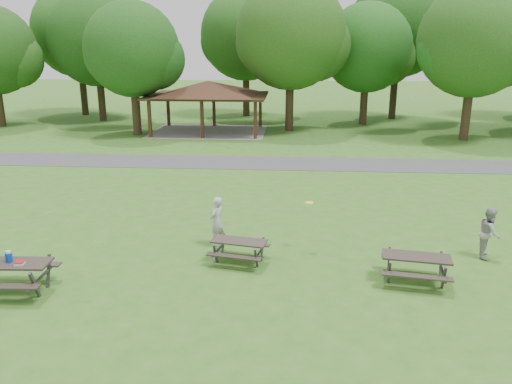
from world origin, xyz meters
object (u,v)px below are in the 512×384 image
object	(u,v)px
picnic_table_middle	(239,246)
frisbee_thrower	(217,222)
picnic_table_near	(3,264)
frisbee_catcher	(489,233)

from	to	relation	value
picnic_table_middle	frisbee_thrower	bearing A→B (deg)	124.84
picnic_table_near	frisbee_catcher	world-z (taller)	frisbee_catcher
picnic_table_near	picnic_table_middle	world-z (taller)	picnic_table_near
picnic_table_near	frisbee_thrower	xyz separation A→B (m)	(5.10, 3.58, 0.03)
picnic_table_near	frisbee_catcher	bearing A→B (deg)	13.62
picnic_table_middle	frisbee_thrower	size ratio (longest dim) A/B	1.13
frisbee_thrower	frisbee_catcher	world-z (taller)	frisbee_thrower
picnic_table_near	frisbee_thrower	world-z (taller)	frisbee_thrower
picnic_table_near	frisbee_thrower	size ratio (longest dim) A/B	1.26
frisbee_catcher	picnic_table_middle	bearing A→B (deg)	113.61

